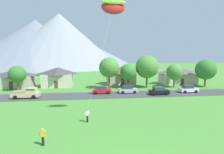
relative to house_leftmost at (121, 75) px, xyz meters
The scene contains 21 objects.
road_strip 16.08m from the house_leftmost, 108.71° to the right, with size 160.00×6.60×0.08m, color #424247.
mountain_west_ridge 134.23m from the house_leftmost, 97.46° to the left, with size 99.91×99.91×25.38m, color gray.
mountain_far_west_ridge 103.09m from the house_leftmost, 118.92° to the left, with size 100.25×100.25×35.18m, color slate.
mountain_central_ridge 93.78m from the house_leftmost, 110.00° to the left, with size 92.02×92.02×39.94m, color #8E939E.
house_leftmost is the anchor object (origin of this frame).
house_left_center 18.13m from the house_leftmost, behind, with size 8.43×7.01×5.33m.
house_right_center 17.32m from the house_leftmost, ahead, with size 10.73×6.55×5.03m.
house_rightmost 29.19m from the house_leftmost, behind, with size 9.29×6.97×4.76m.
tree_near_left 23.56m from the house_leftmost, 19.50° to the right, with size 5.48×5.48×7.50m.
tree_left_of_center 27.68m from the house_leftmost, 164.72° to the right, with size 4.08×4.08×6.06m.
tree_center 9.22m from the house_leftmost, 119.33° to the right, with size 5.17×5.17×8.10m.
tree_right_of_center 9.63m from the house_leftmost, 50.54° to the right, with size 6.04×6.04×8.58m.
tree_near_right 7.74m from the house_leftmost, 84.49° to the right, with size 4.19×4.19×6.51m.
tree_far_right 15.40m from the house_leftmost, 29.44° to the right, with size 4.30×4.30×6.34m.
parked_car_black_west_end 17.22m from the house_leftmost, 70.66° to the right, with size 4.24×2.16×1.68m.
parked_car_silver_mid_west 13.69m from the house_leftmost, 92.78° to the right, with size 4.20×2.09×1.68m.
parked_car_white_mid_east 19.90m from the house_leftmost, 47.70° to the right, with size 4.22×2.12×1.68m.
parked_car_red_east_end 15.14m from the house_leftmost, 116.28° to the right, with size 4.24×2.15×1.68m.
pickup_truck_sand_west_side 27.02m from the house_leftmost, 143.64° to the right, with size 5.22×2.36×1.99m.
kite_flyer_with_kite 32.30m from the house_leftmost, 101.78° to the right, with size 5.33×2.06×15.51m.
watcher_person 38.55m from the house_leftmost, 110.65° to the right, with size 0.56×0.24×1.68m.
Camera 1 is at (-3.98, -10.84, 8.37)m, focal length 28.51 mm.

